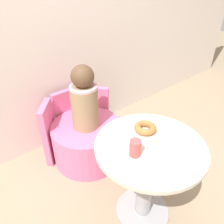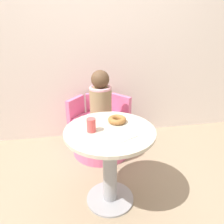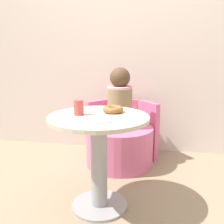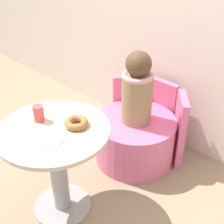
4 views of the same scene
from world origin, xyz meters
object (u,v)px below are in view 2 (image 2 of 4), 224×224
Objects in this scene: child_figure at (101,98)px; tub_chair at (101,136)px; round_table at (110,154)px; cup at (91,125)px; donut at (117,120)px.

tub_chair is at bearing 0.00° from child_figure.
round_table is at bearing -92.06° from tub_chair.
round_table is 1.19× the size of child_figure.
child_figure is at bearing 87.94° from round_table.
child_figure reaches higher than cup.
cup is at bearing -179.63° from round_table.
round_table is 1.05× the size of tub_chair.
round_table is 0.73m from child_figure.
donut is at bearing -85.51° from child_figure.
donut is at bearing 28.65° from cup.
round_table reaches higher than tub_chair.
cup is (-0.15, -0.71, 0.07)m from child_figure.
child_figure is at bearing 180.00° from tub_chair.
donut is at bearing -85.51° from tub_chair.
donut reaches higher than round_table.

